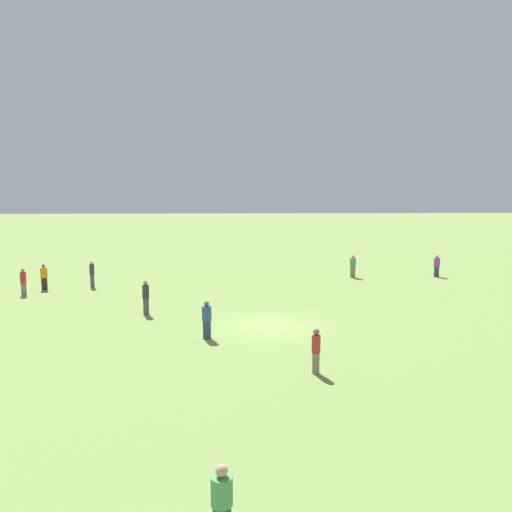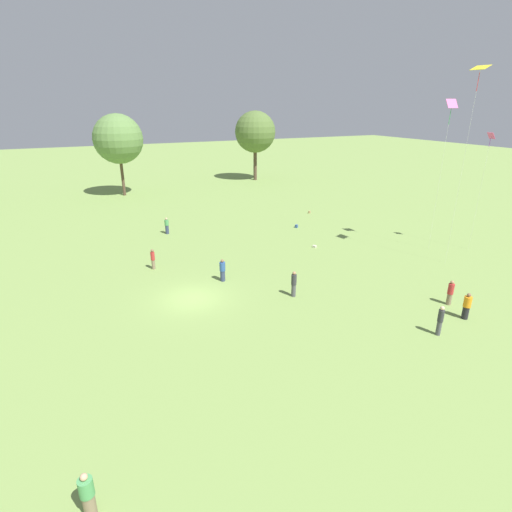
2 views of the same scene
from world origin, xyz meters
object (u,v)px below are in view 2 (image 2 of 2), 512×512
object	(u,v)px
person_4	(294,284)
person_8	(450,293)
kite_2	(451,111)
person_5	(88,495)
person_9	(467,306)
kite_3	(490,144)
picnic_bag_0	(296,226)
picnic_bag_1	(315,246)
person_2	(167,226)
person_3	(223,270)
kite_1	(479,76)
person_1	(153,259)
picnic_bag_2	(309,212)
person_0	(440,320)

from	to	relation	value
person_4	person_8	bearing A→B (deg)	55.36
person_4	kite_2	world-z (taller)	kite_2
person_5	kite_2	xyz separation A→B (m)	(30.64, 14.09, 11.26)
person_9	kite_3	xyz separation A→B (m)	(11.65, 8.80, 8.68)
picnic_bag_0	picnic_bag_1	xyz separation A→B (m)	(-1.80, -6.34, -0.06)
picnic_bag_1	person_2	bearing A→B (deg)	138.34
person_3	kite_1	world-z (taller)	kite_1
kite_1	kite_3	world-z (taller)	kite_1
person_9	picnic_bag_1	bearing A→B (deg)	-69.74
person_1	picnic_bag_1	distance (m)	14.93
kite_2	picnic_bag_0	xyz separation A→B (m)	(-7.63, 11.25, -11.96)
kite_2	picnic_bag_0	size ratio (longest dim) A/B	35.79
kite_1	picnic_bag_0	distance (m)	21.30
person_4	picnic_bag_0	world-z (taller)	person_4
person_4	picnic_bag_0	bearing A→B (deg)	145.99
person_4	person_9	bearing A→B (deg)	45.59
person_9	picnic_bag_2	distance (m)	26.94
person_4	person_5	bearing A→B (deg)	-54.60
person_4	person_9	xyz separation A→B (m)	(8.16, -7.35, -0.09)
person_5	picnic_bag_2	size ratio (longest dim) A/B	4.89
person_4	picnic_bag_1	world-z (taller)	person_4
person_0	person_2	bearing A→B (deg)	100.93
person_1	person_5	bearing A→B (deg)	135.71
kite_2	kite_3	xyz separation A→B (m)	(3.34, -1.66, -2.59)
picnic_bag_0	kite_1	bearing A→B (deg)	-67.08
person_4	picnic_bag_1	size ratio (longest dim) A/B	4.76
person_8	kite_3	world-z (taller)	kite_3
kite_1	person_9	bearing A→B (deg)	-9.30
person_2	person_3	world-z (taller)	person_3
person_8	picnic_bag_2	bearing A→B (deg)	58.38
person_3	kite_2	xyz separation A→B (m)	(20.01, -1.49, 11.26)
person_0	person_1	distance (m)	21.54
person_3	kite_1	distance (m)	23.50
person_4	kite_2	bearing A→B (deg)	98.29
person_1	kite_2	bearing A→B (deg)	-131.03
person_0	picnic_bag_1	size ratio (longest dim) A/B	4.71
person_5	person_9	world-z (taller)	person_5
person_0	person_9	distance (m)	3.14
person_4	kite_1	distance (m)	20.23
kite_1	person_2	bearing A→B (deg)	-99.61
person_0	person_2	xyz separation A→B (m)	(-9.57, 26.27, -0.11)
person_3	picnic_bag_0	world-z (taller)	person_3
person_8	kite_1	bearing A→B (deg)	20.98
person_3	picnic_bag_1	xyz separation A→B (m)	(10.58, 3.42, -0.76)
kite_2	kite_1	bearing A→B (deg)	-53.62
person_3	kite_1	size ratio (longest dim) A/B	0.12
person_8	picnic_bag_2	xyz separation A→B (m)	(4.69, 24.61, -0.73)
person_8	kite_2	bearing A→B (deg)	27.81
person_3	person_8	distance (m)	16.02
person_1	picnic_bag_2	distance (m)	23.49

